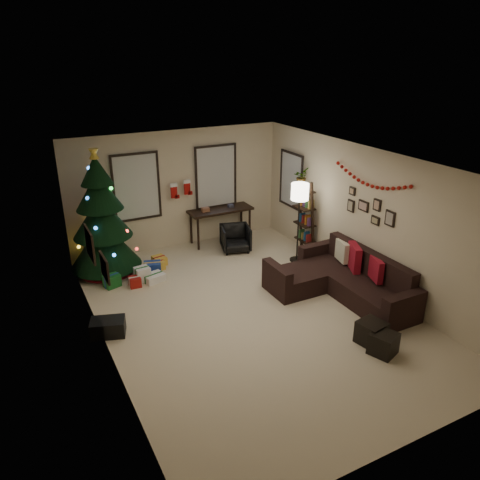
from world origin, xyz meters
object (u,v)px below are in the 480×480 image
sofa (342,281)px  desk (220,213)px  christmas_tree (102,221)px  desk_chair (236,238)px  bookshelf (305,219)px

sofa → desk: sofa is taller
christmas_tree → desk: 2.86m
desk → desk_chair: size_ratio=2.53×
sofa → desk: size_ratio=1.71×
christmas_tree → sofa: 4.90m
christmas_tree → desk_chair: 3.01m
christmas_tree → sofa: christmas_tree is taller
sofa → desk_chair: bearing=106.9°
christmas_tree → bookshelf: (4.17, -1.17, -0.26)m
bookshelf → sofa: bearing=-103.3°
christmas_tree → desk: christmas_tree is taller
christmas_tree → desk: (2.81, 0.36, -0.38)m
sofa → desk: (-0.91, 3.43, 0.45)m
sofa → desk: 3.58m
christmas_tree → desk_chair: size_ratio=4.43×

